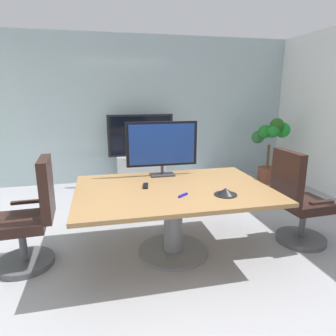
% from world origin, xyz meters
% --- Properties ---
extents(ground_plane, '(7.36, 7.36, 0.00)m').
position_xyz_m(ground_plane, '(0.00, 0.00, 0.00)').
color(ground_plane, '#99999E').
extents(wall_back_glass_partition, '(6.36, 0.10, 2.72)m').
position_xyz_m(wall_back_glass_partition, '(0.00, 3.10, 1.36)').
color(wall_back_glass_partition, '#9EB2B7').
rests_on(wall_back_glass_partition, ground).
extents(conference_table, '(1.99, 1.36, 0.74)m').
position_xyz_m(conference_table, '(0.11, 0.16, 0.57)').
color(conference_table, olive).
rests_on(conference_table, ground).
extents(office_chair_left, '(0.61, 0.58, 1.09)m').
position_xyz_m(office_chair_left, '(-1.31, 0.24, 0.46)').
color(office_chair_left, '#4C4C51').
rests_on(office_chair_left, ground).
extents(office_chair_right, '(0.61, 0.58, 1.09)m').
position_xyz_m(office_chair_right, '(1.54, 0.06, 0.46)').
color(office_chair_right, '#4C4C51').
rests_on(office_chair_right, ground).
extents(tv_monitor, '(0.84, 0.18, 0.64)m').
position_xyz_m(tv_monitor, '(0.10, 0.66, 1.09)').
color(tv_monitor, '#333338').
rests_on(tv_monitor, conference_table).
extents(wall_display_unit, '(1.20, 0.36, 1.31)m').
position_xyz_m(wall_display_unit, '(0.12, 2.75, 0.44)').
color(wall_display_unit, '#B7BABC').
rests_on(wall_display_unit, ground).
extents(potted_plant, '(0.64, 0.58, 1.24)m').
position_xyz_m(potted_plant, '(2.51, 2.27, 0.75)').
color(potted_plant, brown).
rests_on(potted_plant, ground).
extents(conference_phone, '(0.22, 0.22, 0.07)m').
position_xyz_m(conference_phone, '(0.55, -0.17, 0.77)').
color(conference_phone, black).
rests_on(conference_phone, conference_table).
extents(remote_control, '(0.08, 0.18, 0.02)m').
position_xyz_m(remote_control, '(-0.16, 0.26, 0.74)').
color(remote_control, black).
rests_on(remote_control, conference_table).
extents(whiteboard_marker, '(0.11, 0.10, 0.02)m').
position_xyz_m(whiteboard_marker, '(0.14, -0.11, 0.75)').
color(whiteboard_marker, '#1919A5').
rests_on(whiteboard_marker, conference_table).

